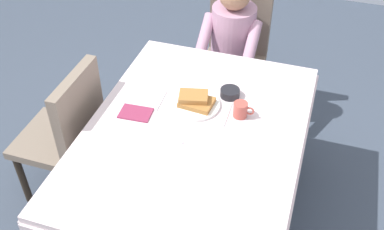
% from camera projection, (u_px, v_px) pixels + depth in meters
% --- Properties ---
extents(ground_plane, '(14.00, 14.00, 0.00)m').
position_uv_depth(ground_plane, '(194.00, 219.00, 2.85)').
color(ground_plane, '#3D4756').
extents(dining_table_main, '(1.12, 1.52, 0.74)m').
position_uv_depth(dining_table_main, '(194.00, 143.00, 2.43)').
color(dining_table_main, silver).
rests_on(dining_table_main, ground).
extents(chair_diner, '(0.44, 0.45, 0.93)m').
position_uv_depth(chair_diner, '(235.00, 47.00, 3.37)').
color(chair_diner, '#7A6B5B').
rests_on(chair_diner, ground).
extents(diner_person, '(0.40, 0.43, 1.12)m').
position_uv_depth(diner_person, '(231.00, 42.00, 3.16)').
color(diner_person, '#B2849E').
rests_on(diner_person, ground).
extents(chair_left_side, '(0.45, 0.44, 0.93)m').
position_uv_depth(chair_left_side, '(68.00, 130.00, 2.69)').
color(chair_left_side, '#7A6B5B').
rests_on(chair_left_side, ground).
extents(plate_breakfast, '(0.28, 0.28, 0.02)m').
position_uv_depth(plate_breakfast, '(195.00, 104.00, 2.52)').
color(plate_breakfast, white).
rests_on(plate_breakfast, dining_table_main).
extents(breakfast_stack, '(0.20, 0.16, 0.06)m').
position_uv_depth(breakfast_stack, '(195.00, 100.00, 2.50)').
color(breakfast_stack, '#A36B33').
rests_on(breakfast_stack, plate_breakfast).
extents(cup_coffee, '(0.11, 0.08, 0.08)m').
position_uv_depth(cup_coffee, '(241.00, 110.00, 2.43)').
color(cup_coffee, '#B24C42').
rests_on(cup_coffee, dining_table_main).
extents(bowl_butter, '(0.11, 0.11, 0.04)m').
position_uv_depth(bowl_butter, '(230.00, 93.00, 2.57)').
color(bowl_butter, black).
rests_on(bowl_butter, dining_table_main).
extents(fork_left_of_plate, '(0.02, 0.18, 0.00)m').
position_uv_depth(fork_left_of_plate, '(161.00, 101.00, 2.55)').
color(fork_left_of_plate, silver).
rests_on(fork_left_of_plate, dining_table_main).
extents(knife_right_of_plate, '(0.02, 0.20, 0.00)m').
position_uv_depth(knife_right_of_plate, '(227.00, 114.00, 2.46)').
color(knife_right_of_plate, silver).
rests_on(knife_right_of_plate, dining_table_main).
extents(spoon_near_edge, '(0.15, 0.05, 0.00)m').
position_uv_depth(spoon_near_edge, '(171.00, 138.00, 2.33)').
color(spoon_near_edge, silver).
rests_on(spoon_near_edge, dining_table_main).
extents(napkin_folded, '(0.18, 0.13, 0.01)m').
position_uv_depth(napkin_folded, '(136.00, 113.00, 2.47)').
color(napkin_folded, '#8C2D4C').
rests_on(napkin_folded, dining_table_main).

